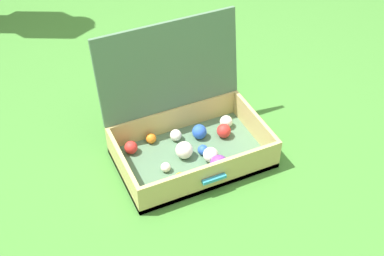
# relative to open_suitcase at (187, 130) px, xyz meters

# --- Properties ---
(ground_plane) EXTENTS (16.00, 16.00, 0.00)m
(ground_plane) POSITION_rel_open_suitcase_xyz_m (0.02, -0.04, -0.13)
(ground_plane) COLOR #3D7A2D
(open_suitcase) EXTENTS (0.68, 0.53, 0.58)m
(open_suitcase) POSITION_rel_open_suitcase_xyz_m (0.00, 0.00, 0.00)
(open_suitcase) COLOR #4C7051
(open_suitcase) RESTS_ON ground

